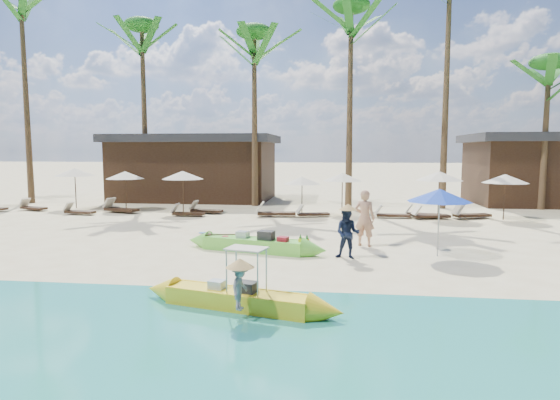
# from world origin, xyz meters

# --- Properties ---
(ground) EXTENTS (240.00, 240.00, 0.00)m
(ground) POSITION_xyz_m (0.00, 0.00, 0.00)
(ground) COLOR beige
(ground) RESTS_ON ground
(wet_sand_strip) EXTENTS (240.00, 4.50, 0.01)m
(wet_sand_strip) POSITION_xyz_m (0.00, -5.00, 0.00)
(wet_sand_strip) COLOR tan
(wet_sand_strip) RESTS_ON ground
(green_canoe) EXTENTS (5.39, 1.70, 0.70)m
(green_canoe) POSITION_xyz_m (-1.16, 1.74, 0.23)
(green_canoe) COLOR #6FE144
(green_canoe) RESTS_ON ground
(yellow_canoe) EXTENTS (4.92, 1.57, 1.30)m
(yellow_canoe) POSITION_xyz_m (-0.50, -3.80, 0.21)
(yellow_canoe) COLOR yellow
(yellow_canoe) RESTS_ON ground
(tourist) EXTENTS (0.83, 0.69, 1.94)m
(tourist) POSITION_xyz_m (2.45, 3.04, 0.97)
(tourist) COLOR tan
(tourist) RESTS_ON ground
(vendor_green) EXTENTS (0.86, 0.73, 1.55)m
(vendor_green) POSITION_xyz_m (1.84, 1.06, 0.78)
(vendor_green) COLOR #131C36
(vendor_green) RESTS_ON ground
(vendor_yellow) EXTENTS (0.43, 0.63, 0.90)m
(vendor_yellow) POSITION_xyz_m (-0.33, -4.36, 0.63)
(vendor_yellow) COLOR gray
(vendor_yellow) RESTS_ON ground
(blue_umbrella) EXTENTS (1.96, 1.96, 2.11)m
(blue_umbrella) POSITION_xyz_m (4.63, 1.71, 1.90)
(blue_umbrella) COLOR #99999E
(blue_umbrella) RESTS_ON ground
(resort_parasol_2) EXTENTS (2.22, 2.22, 2.29)m
(resort_parasol_2) POSITION_xyz_m (-13.29, 11.84, 2.06)
(resort_parasol_2) COLOR #332115
(resort_parasol_2) RESTS_ON ground
(lounger_2_left) EXTENTS (1.77, 1.04, 0.58)m
(lounger_2_left) POSITION_xyz_m (-15.13, 10.58, 0.19)
(lounger_2_left) COLOR #332115
(lounger_2_left) RESTS_ON ground
(resort_parasol_3) EXTENTS (2.07, 2.07, 2.14)m
(resort_parasol_3) POSITION_xyz_m (-10.13, 11.49, 1.93)
(resort_parasol_3) COLOR #332115
(resort_parasol_3) RESTS_ON ground
(lounger_3_left) EXTENTS (1.69, 0.72, 0.56)m
(lounger_3_left) POSITION_xyz_m (-11.70, 9.31, 0.19)
(lounger_3_left) COLOR #332115
(lounger_3_left) RESTS_ON ground
(lounger_3_right) EXTENTS (2.09, 1.19, 0.68)m
(lounger_3_right) POSITION_xyz_m (-9.95, 10.29, 0.23)
(lounger_3_right) COLOR #332115
(lounger_3_right) RESTS_ON ground
(resort_parasol_4) EXTENTS (2.16, 2.16, 2.22)m
(resort_parasol_4) POSITION_xyz_m (-6.51, 10.51, 2.00)
(resort_parasol_4) COLOR #332115
(resort_parasol_4) RESTS_ON ground
(lounger_4_left) EXTENTS (1.67, 0.54, 0.57)m
(lounger_4_left) POSITION_xyz_m (-5.98, 9.38, 0.19)
(lounger_4_left) COLOR #332115
(lounger_4_left) RESTS_ON ground
(lounger_4_right) EXTENTS (1.80, 0.77, 0.59)m
(lounger_4_right) POSITION_xyz_m (-5.38, 10.53, 0.20)
(lounger_4_right) COLOR #332115
(lounger_4_right) RESTS_ON ground
(resort_parasol_5) EXTENTS (1.91, 1.91, 1.97)m
(resort_parasol_5) POSITION_xyz_m (-0.26, 10.45, 1.78)
(resort_parasol_5) COLOR #332115
(resort_parasol_5) RESTS_ON ground
(lounger_5_left) EXTENTS (2.03, 0.81, 0.67)m
(lounger_5_left) POSITION_xyz_m (-1.61, 9.75, 0.22)
(lounger_5_left) COLOR #332115
(lounger_5_left) RESTS_ON ground
(resort_parasol_6) EXTENTS (2.07, 2.07, 2.13)m
(resort_parasol_6) POSITION_xyz_m (1.76, 11.21, 1.92)
(resort_parasol_6) COLOR #332115
(resort_parasol_6) RESTS_ON ground
(lounger_6_left) EXTENTS (1.72, 0.95, 0.56)m
(lounger_6_left) POSITION_xyz_m (0.23, 9.94, 0.19)
(lounger_6_left) COLOR #332115
(lounger_6_left) RESTS_ON ground
(lounger_6_right) EXTENTS (1.67, 0.55, 0.56)m
(lounger_6_right) POSITION_xyz_m (4.11, 10.02, 0.19)
(lounger_6_right) COLOR #332115
(lounger_6_right) RESTS_ON ground
(resort_parasol_7) EXTENTS (2.22, 2.22, 2.28)m
(resort_parasol_7) POSITION_xyz_m (6.37, 10.15, 2.06)
(resort_parasol_7) COLOR #332115
(resort_parasol_7) RESTS_ON ground
(lounger_7_left) EXTENTS (1.85, 0.87, 0.61)m
(lounger_7_left) POSITION_xyz_m (5.89, 9.88, 0.20)
(lounger_7_left) COLOR #332115
(lounger_7_left) RESTS_ON ground
(lounger_7_right) EXTENTS (1.79, 0.88, 0.58)m
(lounger_7_right) POSITION_xyz_m (5.65, 10.43, 0.19)
(lounger_7_right) COLOR #332115
(lounger_7_right) RESTS_ON ground
(resort_parasol_8) EXTENTS (2.10, 2.10, 2.16)m
(resort_parasol_8) POSITION_xyz_m (9.39, 10.17, 1.95)
(resort_parasol_8) COLOR #332115
(resort_parasol_8) RESTS_ON ground
(lounger_8_left) EXTENTS (1.94, 1.13, 0.63)m
(lounger_8_left) POSITION_xyz_m (7.87, 10.30, 0.21)
(lounger_8_left) COLOR #332115
(lounger_8_left) RESTS_ON ground
(palm_1) EXTENTS (2.08, 2.08, 13.60)m
(palm_1) POSITION_xyz_m (-17.59, 14.06, 10.82)
(palm_1) COLOR brown
(palm_1) RESTS_ON ground
(palm_2) EXTENTS (2.08, 2.08, 11.33)m
(palm_2) POSITION_xyz_m (-10.45, 15.08, 9.18)
(palm_2) COLOR brown
(palm_2) RESTS_ON ground
(palm_3) EXTENTS (2.08, 2.08, 10.52)m
(palm_3) POSITION_xyz_m (-3.36, 14.27, 8.58)
(palm_3) COLOR brown
(palm_3) RESTS_ON ground
(palm_4) EXTENTS (2.08, 2.08, 11.70)m
(palm_4) POSITION_xyz_m (2.15, 14.01, 9.45)
(palm_4) COLOR brown
(palm_4) RESTS_ON ground
(palm_5) EXTENTS (2.08, 2.08, 13.60)m
(palm_5) POSITION_xyz_m (7.45, 14.38, 10.82)
(palm_5) COLOR brown
(palm_5) RESTS_ON ground
(palm_6) EXTENTS (2.08, 2.08, 8.51)m
(palm_6) POSITION_xyz_m (12.84, 14.52, 7.05)
(palm_6) COLOR brown
(palm_6) RESTS_ON ground
(pavilion_west) EXTENTS (10.80, 6.60, 4.30)m
(pavilion_west) POSITION_xyz_m (-8.00, 17.50, 2.19)
(pavilion_west) COLOR #332115
(pavilion_west) RESTS_ON ground
(pavilion_east) EXTENTS (8.80, 6.60, 4.30)m
(pavilion_east) POSITION_xyz_m (14.00, 17.50, 2.20)
(pavilion_east) COLOR #332115
(pavilion_east) RESTS_ON ground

